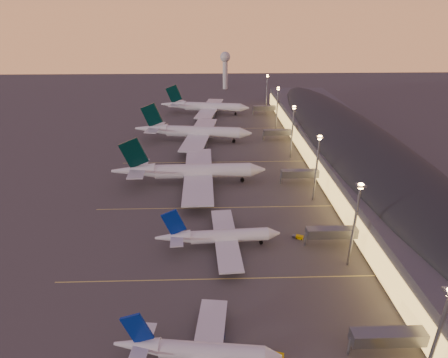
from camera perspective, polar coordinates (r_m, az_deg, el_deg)
ground at (r=108.91m, az=-0.30°, el=-13.30°), size 700.00×700.00×0.00m
airliner_narrow_south at (r=84.09m, az=-4.10°, el=-24.67°), size 34.68×31.16×12.38m
airliner_narrow_north at (r=115.31m, az=-0.82°, el=-8.74°), size 38.31×34.25×13.69m
airliner_wide_near at (r=155.92m, az=-5.25°, el=1.16°), size 63.60×57.76×20.39m
airliner_wide_mid at (r=207.30m, az=-4.72°, el=7.19°), size 64.90×59.68×20.78m
airliner_wide_far at (r=263.54m, az=-2.93°, el=10.94°), size 61.68×56.87×19.78m
terminal_building at (r=180.52m, az=19.11°, el=4.39°), size 56.35×255.00×17.46m
light_masts at (r=163.37m, az=11.85°, el=6.45°), size 2.20×217.20×25.90m
radar_tower at (r=349.14m, az=0.18°, el=17.12°), size 9.00×9.00×32.50m
lane_markings at (r=142.63m, az=-0.74°, el=-3.40°), size 90.00×180.36×0.00m
baggage_tug_a at (r=87.40m, az=7.99°, el=-25.15°), size 3.60×2.22×1.00m
baggage_tug_c at (r=122.96m, az=11.23°, el=-8.65°), size 3.66×2.67×1.02m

